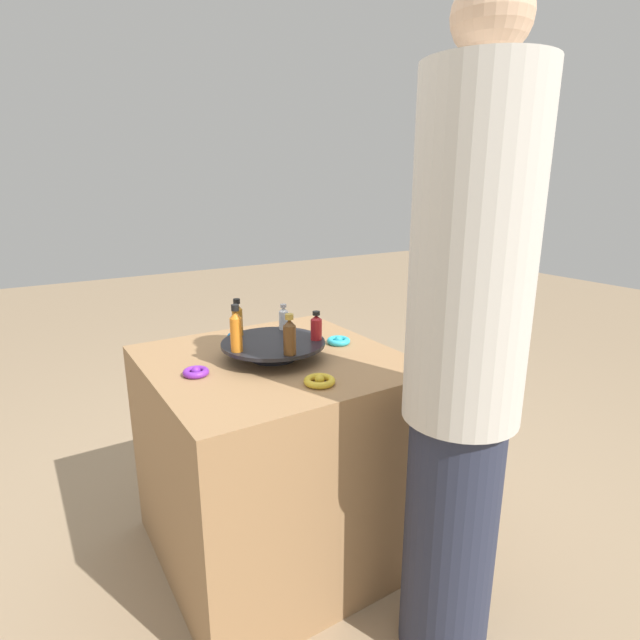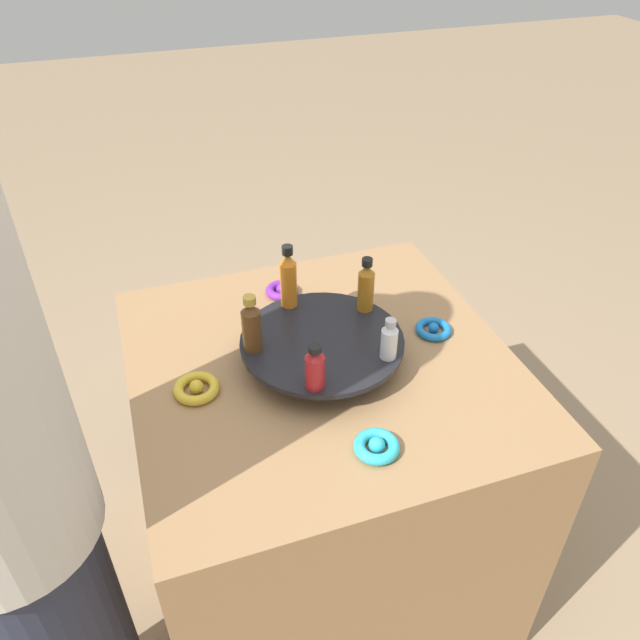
{
  "view_description": "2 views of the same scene",
  "coord_description": "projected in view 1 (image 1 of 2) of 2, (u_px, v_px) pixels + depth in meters",
  "views": [
    {
      "loc": [
        -1.42,
        0.71,
        1.32
      ],
      "look_at": [
        -0.19,
        -0.07,
        0.91
      ],
      "focal_mm": 28.0,
      "sensor_mm": 36.0,
      "label": 1
    },
    {
      "loc": [
        -0.33,
        -0.97,
        1.62
      ],
      "look_at": [
        -0.01,
        -0.0,
        0.86
      ],
      "focal_mm": 35.0,
      "sensor_mm": 36.0,
      "label": 2
    }
  ],
  "objects": [
    {
      "name": "bottle_brown",
      "position": [
        290.0,
        336.0,
        1.52
      ],
      "size": [
        0.04,
        0.04,
        0.13
      ],
      "color": "brown",
      "rests_on": "display_stand"
    },
    {
      "name": "display_stand",
      "position": [
        273.0,
        346.0,
        1.67
      ],
      "size": [
        0.35,
        0.35,
        0.06
      ],
      "color": "black",
      "rests_on": "party_table"
    },
    {
      "name": "bottle_orange",
      "position": [
        236.0,
        330.0,
        1.55
      ],
      "size": [
        0.04,
        0.04,
        0.15
      ],
      "color": "orange",
      "rests_on": "display_stand"
    },
    {
      "name": "bottle_amber",
      "position": [
        237.0,
        319.0,
        1.71
      ],
      "size": [
        0.04,
        0.04,
        0.13
      ],
      "color": "#AD6B19",
      "rests_on": "display_stand"
    },
    {
      "name": "ribbon_bow_gold",
      "position": [
        319.0,
        381.0,
        1.46
      ],
      "size": [
        0.09,
        0.09,
        0.03
      ],
      "color": "gold",
      "rests_on": "party_table"
    },
    {
      "name": "ground_plane",
      "position": [
        279.0,
        544.0,
        1.88
      ],
      "size": [
        12.0,
        12.0,
        0.0
      ],
      "primitive_type": "plane",
      "color": "#997F60"
    },
    {
      "name": "party_table",
      "position": [
        276.0,
        457.0,
        1.78
      ],
      "size": [
        0.81,
        0.81,
        0.75
      ],
      "color": "#9E754C",
      "rests_on": "ground_plane"
    },
    {
      "name": "ribbon_bow_blue",
      "position": [
        238.0,
        336.0,
        1.89
      ],
      "size": [
        0.08,
        0.08,
        0.02
      ],
      "color": "blue",
      "rests_on": "party_table"
    },
    {
      "name": "ribbon_bow_teal",
      "position": [
        339.0,
        341.0,
        1.82
      ],
      "size": [
        0.09,
        0.09,
        0.03
      ],
      "color": "#2DB7CC",
      "rests_on": "party_table"
    },
    {
      "name": "bottle_red",
      "position": [
        316.0,
        327.0,
        1.67
      ],
      "size": [
        0.04,
        0.04,
        0.1
      ],
      "color": "#B21E23",
      "rests_on": "display_stand"
    },
    {
      "name": "bottle_clear",
      "position": [
        284.0,
        318.0,
        1.79
      ],
      "size": [
        0.03,
        0.03,
        0.09
      ],
      "color": "silver",
      "rests_on": "display_stand"
    },
    {
      "name": "ribbon_bow_purple",
      "position": [
        196.0,
        372.0,
        1.53
      ],
      "size": [
        0.08,
        0.08,
        0.03
      ],
      "color": "purple",
      "rests_on": "party_table"
    },
    {
      "name": "person_figure",
      "position": [
        464.0,
        362.0,
        1.26
      ],
      "size": [
        0.3,
        0.3,
        1.74
      ],
      "rotation": [
        0.0,
        0.0,
        0.35
      ],
      "color": "#282D42",
      "rests_on": "ground_plane"
    }
  ]
}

